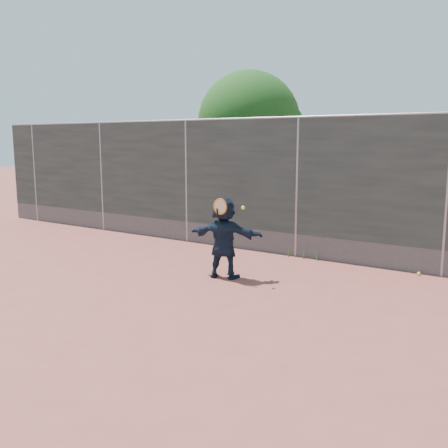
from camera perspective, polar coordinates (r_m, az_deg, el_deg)
The scene contains 7 objects.
ground at distance 8.18m, azimuth -2.57°, elevation -8.37°, with size 80.00×80.00×0.00m, color #9E4C42.
player at distance 9.16m, azimuth 0.00°, elevation -1.55°, with size 1.40×0.45×1.51m, color #122033.
ball_ground at distance 10.14m, azimuth 21.38°, elevation -5.30°, with size 0.07×0.07×0.07m, color #CFF336.
fence at distance 10.85m, azimuth 8.35°, elevation 4.51°, with size 20.00×0.06×3.03m.
swing_action at distance 8.86m, azimuth -0.19°, elevation 1.88°, with size 0.60×0.17×0.51m.
tree_left at distance 14.84m, azimuth 3.48°, elevation 11.16°, with size 3.15×3.00×4.53m.
weed_clump at distance 10.85m, azimuth 9.31°, elevation -3.27°, with size 0.68×0.07×0.30m.
Camera 1 is at (4.60, -6.28, 2.51)m, focal length 40.00 mm.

